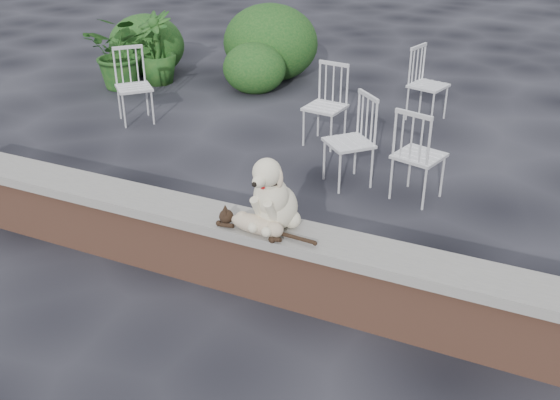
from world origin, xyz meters
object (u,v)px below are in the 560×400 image
at_px(chair_a, 134,86).
at_px(chair_c, 419,154).
at_px(potted_plant_a, 121,52).
at_px(dog, 276,190).
at_px(cat, 257,223).
at_px(chair_e, 429,84).
at_px(potted_plant_b, 156,48).
at_px(chair_b, 325,106).
at_px(chair_d, 349,141).

height_order(chair_a, chair_c, same).
bearing_deg(potted_plant_a, dog, -41.30).
distance_m(cat, potted_plant_a, 5.74).
distance_m(cat, chair_e, 4.46).
bearing_deg(chair_e, potted_plant_a, 111.87).
distance_m(dog, potted_plant_b, 5.78).
height_order(chair_e, chair_b, same).
relative_size(chair_a, chair_d, 1.00).
relative_size(chair_a, chair_c, 1.00).
distance_m(chair_a, potted_plant_a, 1.53).
xyz_separation_m(cat, chair_b, (-0.69, 3.10, -0.19)).
bearing_deg(chair_a, chair_d, -57.87).
distance_m(chair_b, potted_plant_b, 3.43).
xyz_separation_m(dog, chair_d, (-0.15, 2.04, -0.40)).
distance_m(chair_a, potted_plant_b, 1.71).
bearing_deg(chair_d, chair_b, 167.39).
bearing_deg(chair_d, potted_plant_b, -165.79).
relative_size(dog, potted_plant_b, 0.55).
relative_size(cat, potted_plant_a, 0.84).
relative_size(cat, chair_c, 0.97).
bearing_deg(potted_plant_b, potted_plant_a, -125.99).
relative_size(chair_b, potted_plant_a, 0.87).
bearing_deg(cat, dog, 68.19).
distance_m(dog, chair_c, 2.13).
bearing_deg(chair_a, potted_plant_a, 86.10).
xyz_separation_m(chair_a, potted_plant_b, (-0.73, 1.54, 0.06)).
bearing_deg(chair_a, chair_b, -39.60).
distance_m(chair_a, chair_c, 3.86).
bearing_deg(cat, chair_d, 98.22).
bearing_deg(chair_c, potted_plant_a, -4.80).
height_order(chair_b, chair_c, same).
xyz_separation_m(cat, chair_e, (0.20, 4.45, -0.19)).
bearing_deg(cat, chair_b, 108.76).
relative_size(chair_a, potted_plant_b, 0.88).
height_order(chair_e, chair_d, same).
relative_size(dog, potted_plant_a, 0.54).
bearing_deg(chair_c, chair_b, -20.12).
bearing_deg(chair_b, dog, -69.03).
distance_m(chair_b, potted_plant_a, 3.60).
height_order(chair_d, chair_b, same).
relative_size(chair_e, potted_plant_b, 0.88).
bearing_deg(potted_plant_b, cat, -48.10).
bearing_deg(chair_c, dog, 89.25).
bearing_deg(chair_e, chair_c, -154.10).
distance_m(dog, cat, 0.27).
distance_m(potted_plant_a, potted_plant_b, 0.53).
height_order(potted_plant_a, potted_plant_b, potted_plant_a).
bearing_deg(chair_d, chair_e, 126.60).
distance_m(chair_d, chair_b, 1.10).
xyz_separation_m(chair_b, chair_c, (1.34, -0.94, 0.00)).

